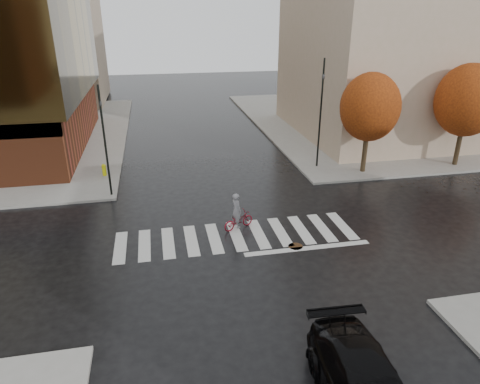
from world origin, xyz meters
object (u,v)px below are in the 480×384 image
at_px(traffic_light_nw, 104,136).
at_px(fire_hydrant, 104,169).
at_px(cyclist, 238,217).
at_px(traffic_light_ne, 321,107).

height_order(traffic_light_nw, fire_hydrant, traffic_light_nw).
xyz_separation_m(cyclist, traffic_light_ne, (7.14, 7.73, 3.60)).
bearing_deg(traffic_light_ne, cyclist, 32.29).
distance_m(traffic_light_nw, fire_hydrant, 4.61).
xyz_separation_m(traffic_light_nw, traffic_light_ne, (13.65, 2.35, 0.57)).
distance_m(cyclist, traffic_light_nw, 8.97).
bearing_deg(traffic_light_nw, traffic_light_ne, 104.57).
relative_size(cyclist, traffic_light_ne, 0.26).
bearing_deg(cyclist, fire_hydrant, 15.32).
bearing_deg(traffic_light_ne, traffic_light_nw, -5.20).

